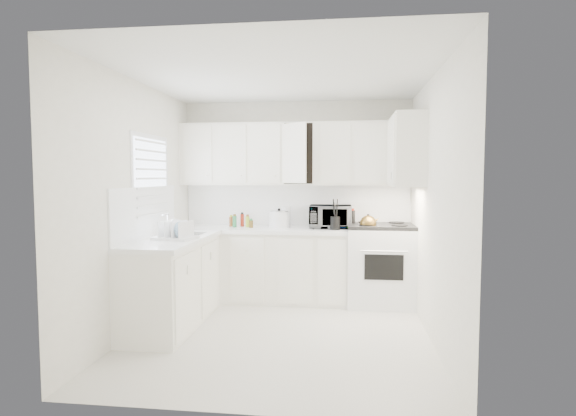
% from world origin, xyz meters
% --- Properties ---
extents(floor, '(3.20, 3.20, 0.00)m').
position_xyz_m(floor, '(0.00, 0.00, 0.00)').
color(floor, silver).
rests_on(floor, ground).
extents(ceiling, '(3.20, 3.20, 0.00)m').
position_xyz_m(ceiling, '(0.00, 0.00, 2.60)').
color(ceiling, white).
rests_on(ceiling, ground).
extents(wall_back, '(3.00, 0.00, 3.00)m').
position_xyz_m(wall_back, '(0.00, 1.60, 1.30)').
color(wall_back, white).
rests_on(wall_back, ground).
extents(wall_front, '(3.00, 0.00, 3.00)m').
position_xyz_m(wall_front, '(0.00, -1.60, 1.30)').
color(wall_front, white).
rests_on(wall_front, ground).
extents(wall_left, '(0.00, 3.20, 3.20)m').
position_xyz_m(wall_left, '(-1.50, 0.00, 1.30)').
color(wall_left, white).
rests_on(wall_left, ground).
extents(wall_right, '(0.00, 3.20, 3.20)m').
position_xyz_m(wall_right, '(1.50, 0.00, 1.30)').
color(wall_right, white).
rests_on(wall_right, ground).
extents(window_blinds, '(0.06, 0.96, 1.06)m').
position_xyz_m(window_blinds, '(-1.48, 0.35, 1.55)').
color(window_blinds, white).
rests_on(window_blinds, wall_left).
extents(lower_cabinets_back, '(2.22, 0.60, 0.90)m').
position_xyz_m(lower_cabinets_back, '(-0.39, 1.30, 0.45)').
color(lower_cabinets_back, white).
rests_on(lower_cabinets_back, floor).
extents(lower_cabinets_left, '(0.60, 1.60, 0.90)m').
position_xyz_m(lower_cabinets_left, '(-1.20, 0.20, 0.45)').
color(lower_cabinets_left, white).
rests_on(lower_cabinets_left, floor).
extents(countertop_back, '(2.24, 0.64, 0.05)m').
position_xyz_m(countertop_back, '(-0.39, 1.29, 0.93)').
color(countertop_back, white).
rests_on(countertop_back, lower_cabinets_back).
extents(countertop_left, '(0.64, 1.62, 0.05)m').
position_xyz_m(countertop_left, '(-1.19, 0.20, 0.93)').
color(countertop_left, white).
rests_on(countertop_left, lower_cabinets_left).
extents(backsplash_back, '(2.98, 0.02, 0.55)m').
position_xyz_m(backsplash_back, '(0.00, 1.59, 1.23)').
color(backsplash_back, white).
rests_on(backsplash_back, wall_back).
extents(backsplash_left, '(0.02, 1.60, 0.55)m').
position_xyz_m(backsplash_left, '(-1.49, 0.20, 1.23)').
color(backsplash_left, white).
rests_on(backsplash_left, wall_left).
extents(upper_cabinets_back, '(3.00, 0.33, 0.80)m').
position_xyz_m(upper_cabinets_back, '(0.00, 1.44, 1.50)').
color(upper_cabinets_back, white).
rests_on(upper_cabinets_back, wall_back).
extents(upper_cabinets_right, '(0.33, 0.90, 0.80)m').
position_xyz_m(upper_cabinets_right, '(1.33, 0.82, 1.50)').
color(upper_cabinets_right, white).
rests_on(upper_cabinets_right, wall_right).
extents(sink, '(0.42, 0.38, 0.30)m').
position_xyz_m(sink, '(-1.19, 0.55, 1.07)').
color(sink, gray).
rests_on(sink, countertop_left).
extents(stove, '(0.84, 0.69, 1.30)m').
position_xyz_m(stove, '(1.11, 1.28, 0.65)').
color(stove, white).
rests_on(stove, floor).
extents(tea_kettle, '(0.29, 0.26, 0.23)m').
position_xyz_m(tea_kettle, '(0.93, 1.12, 1.05)').
color(tea_kettle, olive).
rests_on(tea_kettle, stove).
extents(frying_pan, '(0.40, 0.54, 0.04)m').
position_xyz_m(frying_pan, '(1.29, 1.44, 0.97)').
color(frying_pan, black).
rests_on(frying_pan, stove).
extents(microwave, '(0.54, 0.31, 0.36)m').
position_xyz_m(microwave, '(0.46, 1.36, 1.13)').
color(microwave, gray).
rests_on(microwave, countertop_back).
extents(rice_cooker, '(0.31, 0.31, 0.25)m').
position_xyz_m(rice_cooker, '(-0.19, 1.32, 1.08)').
color(rice_cooker, white).
rests_on(rice_cooker, countertop_back).
extents(paper_towel, '(0.12, 0.12, 0.27)m').
position_xyz_m(paper_towel, '(-0.11, 1.44, 1.08)').
color(paper_towel, white).
rests_on(paper_towel, countertop_back).
extents(utensil_crock, '(0.16, 0.16, 0.40)m').
position_xyz_m(utensil_crock, '(0.53, 1.18, 1.15)').
color(utensil_crock, black).
rests_on(utensil_crock, countertop_back).
extents(dish_rack, '(0.47, 0.39, 0.23)m').
position_xyz_m(dish_rack, '(-1.12, 0.09, 1.06)').
color(dish_rack, white).
rests_on(dish_rack, countertop_left).
extents(spice_left_0, '(0.06, 0.06, 0.13)m').
position_xyz_m(spice_left_0, '(-0.85, 1.42, 1.02)').
color(spice_left_0, brown).
rests_on(spice_left_0, countertop_back).
extents(spice_left_1, '(0.06, 0.06, 0.13)m').
position_xyz_m(spice_left_1, '(-0.78, 1.33, 1.02)').
color(spice_left_1, '#2A7E47').
rests_on(spice_left_1, countertop_back).
extents(spice_left_2, '(0.06, 0.06, 0.13)m').
position_xyz_m(spice_left_2, '(-0.70, 1.42, 1.02)').
color(spice_left_2, '#A72716').
rests_on(spice_left_2, countertop_back).
extents(spice_left_3, '(0.06, 0.06, 0.13)m').
position_xyz_m(spice_left_3, '(-0.62, 1.33, 1.02)').
color(spice_left_3, '#AFC82F').
rests_on(spice_left_3, countertop_back).
extents(spice_left_4, '(0.06, 0.06, 0.13)m').
position_xyz_m(spice_left_4, '(-0.55, 1.42, 1.02)').
color(spice_left_4, brown).
rests_on(spice_left_4, countertop_back).
extents(sauce_right_0, '(0.06, 0.06, 0.19)m').
position_xyz_m(sauce_right_0, '(0.58, 1.46, 1.05)').
color(sauce_right_0, '#A72716').
rests_on(sauce_right_0, countertop_back).
extents(sauce_right_1, '(0.06, 0.06, 0.19)m').
position_xyz_m(sauce_right_1, '(0.64, 1.40, 1.05)').
color(sauce_right_1, '#AFC82F').
rests_on(sauce_right_1, countertop_back).
extents(sauce_right_2, '(0.06, 0.06, 0.19)m').
position_xyz_m(sauce_right_2, '(0.69, 1.46, 1.05)').
color(sauce_right_2, brown).
rests_on(sauce_right_2, countertop_back).
extents(sauce_right_3, '(0.06, 0.06, 0.19)m').
position_xyz_m(sauce_right_3, '(0.74, 1.40, 1.05)').
color(sauce_right_3, black).
rests_on(sauce_right_3, countertop_back).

